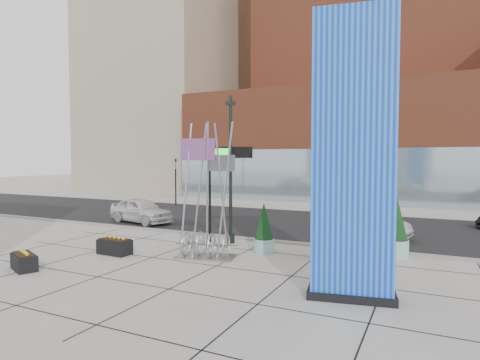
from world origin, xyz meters
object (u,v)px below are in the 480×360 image
at_px(overhead_street_sign, 224,160).
at_px(car_white_west, 141,211).
at_px(blue_pylon, 353,161).
at_px(public_art_sculpture, 206,222).
at_px(lamp_post, 231,183).
at_px(concrete_bollard, 190,242).
at_px(car_silver_mid, 366,224).

bearing_deg(overhead_street_sign, car_white_west, 135.20).
bearing_deg(blue_pylon, car_white_west, 139.89).
bearing_deg(public_art_sculpture, lamp_post, 85.94).
bearing_deg(blue_pylon, concrete_bollard, 146.09).
height_order(concrete_bollard, car_white_west, car_white_west).
bearing_deg(lamp_post, public_art_sculpture, -82.30).
xyz_separation_m(lamp_post, car_silver_mid, (5.73, 4.15, -2.19)).
distance_m(public_art_sculpture, concrete_bollard, 2.11).
relative_size(blue_pylon, concrete_bollard, 12.18).
bearing_deg(car_white_west, car_silver_mid, -72.02).
xyz_separation_m(lamp_post, car_white_west, (-7.90, 2.92, -2.10)).
relative_size(blue_pylon, public_art_sculpture, 1.49).
bearing_deg(lamp_post, car_silver_mid, 35.89).
relative_size(lamp_post, overhead_street_sign, 1.52).
height_order(blue_pylon, car_silver_mid, blue_pylon).
xyz_separation_m(car_white_west, car_silver_mid, (13.63, 1.23, -0.08)).
bearing_deg(concrete_bollard, public_art_sculpture, -34.35).
height_order(car_white_west, car_silver_mid, car_white_west).
distance_m(overhead_street_sign, car_white_west, 8.87).
xyz_separation_m(blue_pylon, overhead_street_sign, (-6.93, 5.13, -0.01)).
xyz_separation_m(lamp_post, concrete_bollard, (-1.07, -1.99, -2.56)).
relative_size(car_white_west, car_silver_mid, 1.08).
distance_m(blue_pylon, public_art_sculpture, 7.17).
height_order(blue_pylon, car_white_west, blue_pylon).
distance_m(lamp_post, car_silver_mid, 7.41).
xyz_separation_m(public_art_sculpture, overhead_street_sign, (-0.65, 2.79, 2.54)).
xyz_separation_m(blue_pylon, car_silver_mid, (-0.96, 9.48, -3.30)).
bearing_deg(car_white_west, overhead_street_sign, -99.36).
relative_size(lamp_post, concrete_bollard, 10.38).
bearing_deg(lamp_post, overhead_street_sign, -140.21).
height_order(public_art_sculpture, concrete_bollard, public_art_sculpture).
bearing_deg(concrete_bollard, lamp_post, 61.71).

